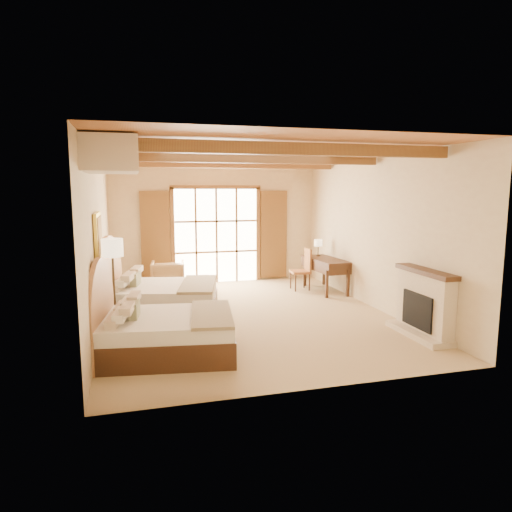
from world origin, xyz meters
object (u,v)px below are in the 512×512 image
object	(u,v)px
armchair	(168,276)
desk	(325,274)
bed_near	(157,330)
nightstand	(118,325)
bed_far	(153,296)

from	to	relation	value
armchair	desk	xyz separation A→B (m)	(3.76, -1.04, 0.06)
bed_near	desk	distance (m)	5.48
desk	nightstand	bearing A→B (deg)	-155.78
nightstand	desk	distance (m)	5.53
bed_far	armchair	xyz separation A→B (m)	(0.46, 2.34, -0.05)
bed_far	nightstand	bearing A→B (deg)	-102.57
bed_far	nightstand	xyz separation A→B (m)	(-0.64, -1.36, -0.13)
bed_far	desk	xyz separation A→B (m)	(4.21, 1.30, 0.01)
nightstand	desk	xyz separation A→B (m)	(4.85, 2.66, 0.14)
bed_near	bed_far	bearing A→B (deg)	96.87
armchair	bed_near	bearing A→B (deg)	89.10
bed_near	desk	size ratio (longest dim) A/B	1.43
desk	armchair	bearing A→B (deg)	160.01
bed_far	desk	bearing A→B (deg)	29.83
nightstand	armchair	distance (m)	3.86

